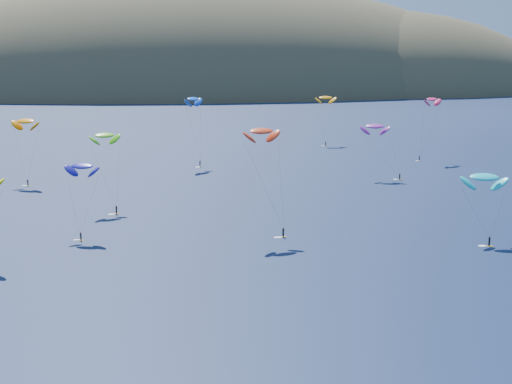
% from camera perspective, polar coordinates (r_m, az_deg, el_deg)
% --- Properties ---
extents(island, '(730.00, 300.00, 210.00)m').
position_cam_1_polar(island, '(646.10, -3.07, 7.29)').
color(island, '#3D3526').
rests_on(island, ground).
extents(kitesurfer_1, '(10.54, 11.43, 21.72)m').
position_cam_1_polar(kitesurfer_1, '(230.53, -17.96, 5.41)').
color(kitesurfer_1, gold).
rests_on(kitesurfer_1, ground).
extents(kitesurfer_3, '(8.98, 12.72, 21.38)m').
position_cam_1_polar(kitesurfer_3, '(190.30, -12.03, 4.44)').
color(kitesurfer_3, gold).
rests_on(kitesurfer_3, ground).
extents(kitesurfer_4, '(8.67, 10.71, 25.65)m').
position_cam_1_polar(kitesurfer_4, '(251.77, -5.05, 7.41)').
color(kitesurfer_4, gold).
rests_on(kitesurfer_4, ground).
extents(kitesurfer_5, '(10.52, 10.56, 16.59)m').
position_cam_1_polar(kitesurfer_5, '(164.76, 17.80, 1.13)').
color(kitesurfer_5, gold).
rests_on(kitesurfer_5, ground).
extents(kitesurfer_6, '(12.56, 9.79, 18.92)m').
position_cam_1_polar(kitesurfer_6, '(231.82, 9.49, 5.20)').
color(kitesurfer_6, gold).
rests_on(kitesurfer_6, ground).
extents(kitesurfer_8, '(9.98, 7.10, 24.42)m').
position_cam_1_polar(kitesurfer_8, '(269.37, 13.94, 7.20)').
color(kitesurfer_8, gold).
rests_on(kitesurfer_8, ground).
extents(kitesurfer_9, '(9.87, 8.94, 25.83)m').
position_cam_1_polar(kitesurfer_9, '(160.57, 0.43, 4.88)').
color(kitesurfer_9, gold).
rests_on(kitesurfer_9, ground).
extents(kitesurfer_10, '(9.01, 9.98, 17.97)m').
position_cam_1_polar(kitesurfer_10, '(165.15, -13.74, 2.03)').
color(kitesurfer_10, gold).
rests_on(kitesurfer_10, ground).
extents(kitesurfer_11, '(9.23, 11.51, 21.89)m').
position_cam_1_polar(kitesurfer_11, '(305.29, 5.59, 7.52)').
color(kitesurfer_11, gold).
rests_on(kitesurfer_11, ground).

